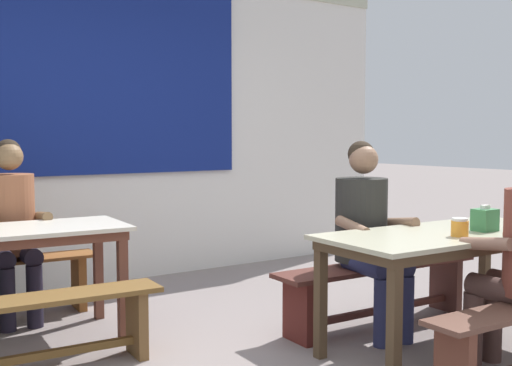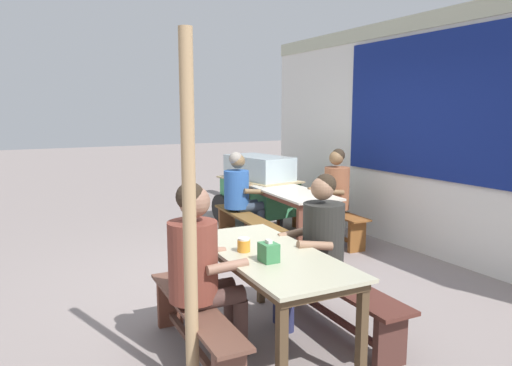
{
  "view_description": "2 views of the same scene",
  "coord_description": "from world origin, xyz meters",
  "px_view_note": "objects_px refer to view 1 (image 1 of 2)",
  "views": [
    {
      "loc": [
        -1.83,
        -2.96,
        1.32
      ],
      "look_at": [
        0.35,
        0.25,
        1.03
      ],
      "focal_mm": 43.92,
      "sensor_mm": 36.0,
      "label": 1
    },
    {
      "loc": [
        4.3,
        -2.22,
        1.81
      ],
      "look_at": [
        -0.28,
        0.22,
        1.01
      ],
      "focal_mm": 33.29,
      "sensor_mm": 36.0,
      "label": 2
    }
  ],
  "objects_px": {
    "dining_table_near": "(448,243)",
    "bench_near_back": "(378,282)",
    "bench_far_front": "(0,326)",
    "condiment_jar": "(460,227)",
    "person_right_near_table": "(367,226)",
    "tissue_box": "(485,220)",
    "person_center_facing": "(12,219)"
  },
  "relations": [
    {
      "from": "person_right_near_table",
      "to": "condiment_jar",
      "type": "distance_m",
      "value": 0.72
    },
    {
      "from": "bench_far_front",
      "to": "condiment_jar",
      "type": "height_order",
      "value": "condiment_jar"
    },
    {
      "from": "person_right_near_table",
      "to": "tissue_box",
      "type": "distance_m",
      "value": 0.75
    },
    {
      "from": "dining_table_near",
      "to": "bench_near_back",
      "type": "relative_size",
      "value": 1.03
    },
    {
      "from": "bench_near_back",
      "to": "condiment_jar",
      "type": "distance_m",
      "value": 0.92
    },
    {
      "from": "bench_near_back",
      "to": "person_right_near_table",
      "type": "height_order",
      "value": "person_right_near_table"
    },
    {
      "from": "dining_table_near",
      "to": "bench_near_back",
      "type": "bearing_deg",
      "value": 87.99
    },
    {
      "from": "bench_near_back",
      "to": "person_right_near_table",
      "type": "relative_size",
      "value": 1.27
    },
    {
      "from": "bench_near_back",
      "to": "person_center_facing",
      "type": "height_order",
      "value": "person_center_facing"
    },
    {
      "from": "person_right_near_table",
      "to": "bench_near_back",
      "type": "bearing_deg",
      "value": 17.96
    },
    {
      "from": "bench_far_front",
      "to": "tissue_box",
      "type": "bearing_deg",
      "value": -23.92
    },
    {
      "from": "bench_far_front",
      "to": "tissue_box",
      "type": "xyz_separation_m",
      "value": [
        2.58,
        -1.14,
        0.51
      ]
    },
    {
      "from": "condiment_jar",
      "to": "tissue_box",
      "type": "bearing_deg",
      "value": 9.2
    },
    {
      "from": "bench_far_front",
      "to": "bench_near_back",
      "type": "height_order",
      "value": "same"
    },
    {
      "from": "bench_near_back",
      "to": "person_center_facing",
      "type": "distance_m",
      "value": 2.63
    },
    {
      "from": "dining_table_near",
      "to": "person_center_facing",
      "type": "xyz_separation_m",
      "value": [
        -2.05,
        2.17,
        0.06
      ]
    },
    {
      "from": "bench_far_front",
      "to": "condiment_jar",
      "type": "bearing_deg",
      "value": -27.63
    },
    {
      "from": "dining_table_near",
      "to": "person_center_facing",
      "type": "relative_size",
      "value": 1.29
    },
    {
      "from": "tissue_box",
      "to": "condiment_jar",
      "type": "bearing_deg",
      "value": -170.8
    },
    {
      "from": "dining_table_near",
      "to": "person_center_facing",
      "type": "bearing_deg",
      "value": 133.49
    },
    {
      "from": "bench_far_front",
      "to": "condiment_jar",
      "type": "relative_size",
      "value": 16.69
    },
    {
      "from": "tissue_box",
      "to": "person_center_facing",
      "type": "bearing_deg",
      "value": 134.58
    },
    {
      "from": "person_center_facing",
      "to": "tissue_box",
      "type": "bearing_deg",
      "value": -45.42
    },
    {
      "from": "dining_table_near",
      "to": "person_right_near_table",
      "type": "relative_size",
      "value": 1.3
    },
    {
      "from": "tissue_box",
      "to": "condiment_jar",
      "type": "distance_m",
      "value": 0.3
    },
    {
      "from": "bench_far_front",
      "to": "person_center_facing",
      "type": "bearing_deg",
      "value": 73.76
    },
    {
      "from": "bench_far_front",
      "to": "person_right_near_table",
      "type": "distance_m",
      "value": 2.32
    },
    {
      "from": "condiment_jar",
      "to": "person_right_near_table",
      "type": "bearing_deg",
      "value": 93.75
    },
    {
      "from": "bench_near_back",
      "to": "tissue_box",
      "type": "distance_m",
      "value": 0.9
    },
    {
      "from": "tissue_box",
      "to": "condiment_jar",
      "type": "relative_size",
      "value": 1.49
    },
    {
      "from": "dining_table_near",
      "to": "bench_far_front",
      "type": "relative_size",
      "value": 0.94
    },
    {
      "from": "dining_table_near",
      "to": "condiment_jar",
      "type": "relative_size",
      "value": 15.67
    }
  ]
}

